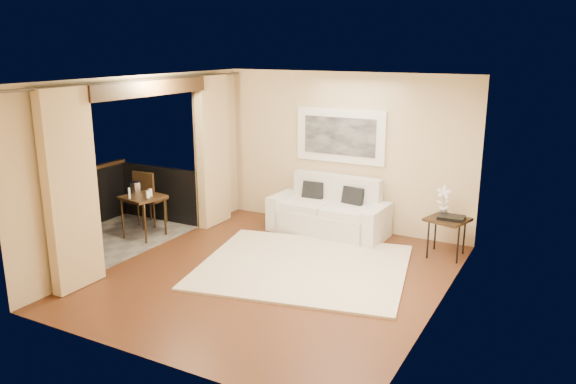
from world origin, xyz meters
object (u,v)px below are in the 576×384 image
Objects in this scene: bistro_table at (143,201)px; balcony_chair_near at (63,213)px; balcony_chair_far at (147,194)px; side_table at (447,222)px; orchid at (444,200)px; sofa at (330,213)px; ice_bucket at (136,188)px.

bistro_table is 1.29m from balcony_chair_near.
balcony_chair_far is 1.67m from balcony_chair_near.
orchid is at bearing 127.51° from side_table.
orchid reaches higher than bistro_table.
sofa is 3.15m from bistro_table.
side_table is 1.51× the size of orchid.
side_table is at bearing 38.21° from balcony_chair_near.
side_table is 5.85m from balcony_chair_near.
ice_bucket reaches higher than bistro_table.
balcony_chair_near is at bearing -135.98° from sofa.
sofa is 1.86× the size of balcony_chair_near.
balcony_chair_near is (-0.20, -1.66, 0.06)m from balcony_chair_far.
bistro_table is at bearing 75.96° from balcony_chair_near.
side_table is 0.97× the size of bistro_table.
orchid is 5.04m from balcony_chair_far.
ice_bucket is at bearing 105.59° from balcony_chair_far.
bistro_table is 0.61m from balcony_chair_far.
balcony_chair_near is 5.44× the size of ice_bucket.
balcony_chair_far is at bearing -168.86° from side_table.
ice_bucket is at bearing 160.09° from bistro_table.
balcony_chair_near reaches higher than balcony_chair_far.
sofa is 3.23m from balcony_chair_far.
orchid is 4.85m from bistro_table.
bistro_table is at bearing 121.05° from balcony_chair_far.
side_table is 4.90m from bistro_table.
sofa is at bearing -162.32° from balcony_chair_far.
sofa is 10.12× the size of ice_bucket.
orchid is at bearing 18.08° from ice_bucket.
bistro_table is 3.54× the size of ice_bucket.
sofa is at bearing 174.19° from side_table.
side_table is at bearing 17.60° from bistro_table.
balcony_chair_near is (-5.22, -2.64, 0.09)m from side_table.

